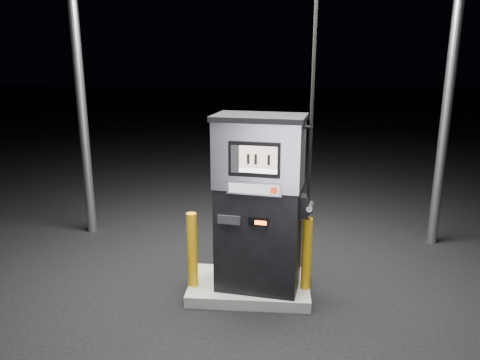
{
  "coord_description": "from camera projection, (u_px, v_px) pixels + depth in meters",
  "views": [
    {
      "loc": [
        0.37,
        -5.72,
        3.12
      ],
      "look_at": [
        -0.13,
        0.0,
        1.57
      ],
      "focal_mm": 35.0,
      "sensor_mm": 36.0,
      "label": 1
    }
  ],
  "objects": [
    {
      "name": "pump_island",
      "position": [
        249.0,
        287.0,
        6.32
      ],
      "size": [
        1.6,
        1.0,
        0.15
      ],
      "primitive_type": "cube",
      "color": "slate",
      "rests_on": "ground"
    },
    {
      "name": "fuel_dispenser",
      "position": [
        259.0,
        202.0,
        5.89
      ],
      "size": [
        1.29,
        0.83,
        4.7
      ],
      "rotation": [
        0.0,
        0.0,
        -0.15
      ],
      "color": "black",
      "rests_on": "pump_island"
    },
    {
      "name": "bollard_left",
      "position": [
        192.0,
        250.0,
        6.09
      ],
      "size": [
        0.16,
        0.16,
        1.01
      ],
      "primitive_type": "cylinder",
      "rotation": [
        0.0,
        0.0,
        -0.22
      ],
      "color": "orange",
      "rests_on": "pump_island"
    },
    {
      "name": "bollard_right",
      "position": [
        306.0,
        254.0,
        6.02
      ],
      "size": [
        0.15,
        0.15,
        0.96
      ],
      "primitive_type": "cylinder",
      "rotation": [
        0.0,
        0.0,
        0.16
      ],
      "color": "orange",
      "rests_on": "pump_island"
    },
    {
      "name": "ground",
      "position": [
        249.0,
        292.0,
        6.34
      ],
      "size": [
        80.0,
        80.0,
        0.0
      ],
      "primitive_type": "plane",
      "color": "black",
      "rests_on": "ground"
    }
  ]
}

